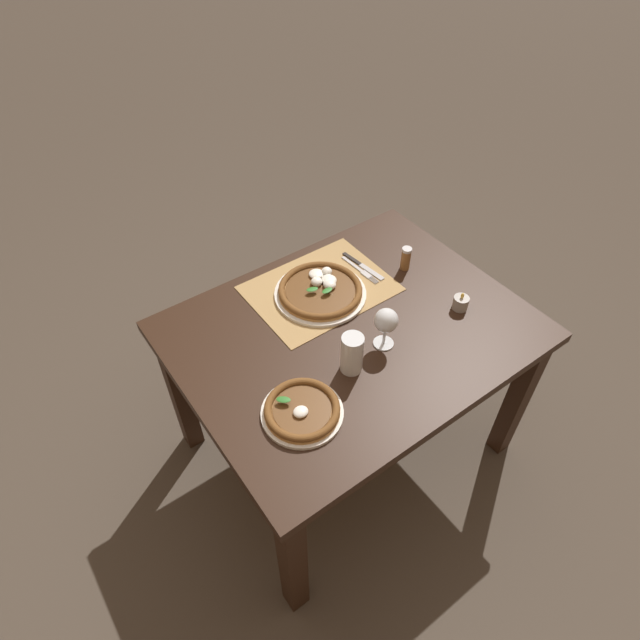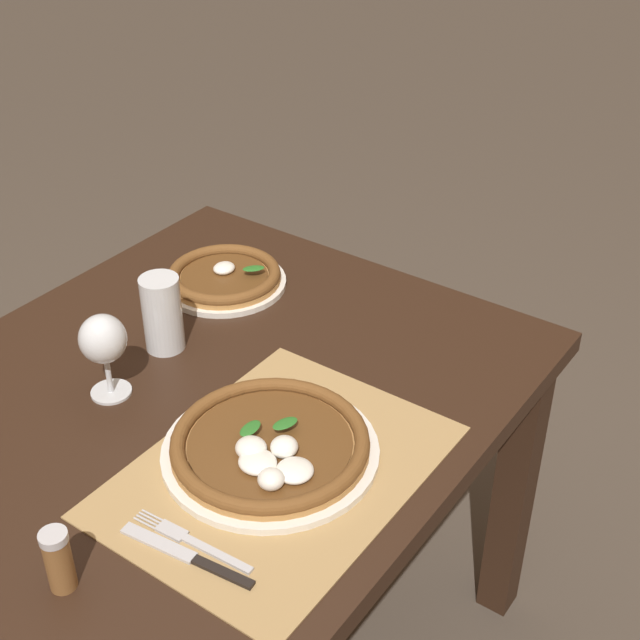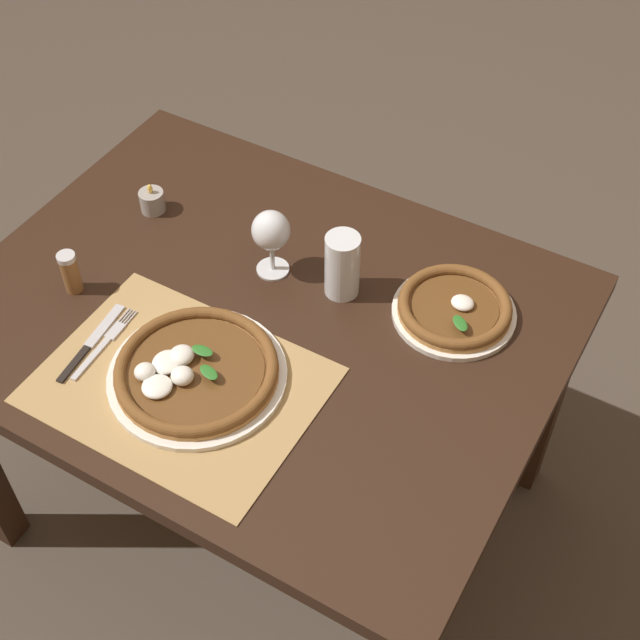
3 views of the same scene
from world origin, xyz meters
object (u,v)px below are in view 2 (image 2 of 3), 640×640
Objects in this scene: pizza_near at (270,446)px; pint_glass at (162,315)px; pizza_far at (224,277)px; knife at (186,556)px; fork at (192,541)px; pepper_shaker at (58,560)px; wine_glass at (103,342)px.

pint_glass reaches higher than pizza_near.
pizza_near is at bearing -131.88° from pizza_far.
pizza_near reaches higher than knife.
pint_glass is at bearing 47.77° from fork.
pepper_shaker is (-0.36, 0.07, 0.03)m from pizza_near.
pint_glass is 1.49× the size of pepper_shaker.
pizza_near is 0.36m from pepper_shaker.
knife is (-0.20, -0.35, -0.10)m from wine_glass.
pepper_shaker is at bearing -142.11° from wine_glass.
knife is (-0.58, -0.43, -0.01)m from pizza_far.
pizza_near is 2.20× the size of wine_glass.
pizza_near is 0.21m from fork.
pepper_shaker is at bearing -155.28° from pizza_far.
wine_glass is 0.42m from pepper_shaker.
pizza_far is at bearing 48.12° from pizza_near.
pizza_far is 0.40m from wine_glass.
pizza_near is 0.33m from wine_glass.
pizza_far is at bearing 13.11° from pint_glass.
pizza_near is 1.36× the size of pizza_far.
wine_glass is 1.07× the size of pint_glass.
wine_glass reaches higher than pepper_shaker.
pizza_near is at bearing -10.91° from pepper_shaker.
wine_glass is at bearing 37.89° from pepper_shaker.
pizza_far is 0.78m from pepper_shaker.
pint_glass is (0.13, 0.34, 0.05)m from pizza_near.
knife is at bearing -133.35° from pint_glass.
pizza_far reaches higher than knife.
knife reaches higher than fork.
pizza_near is at bearing -84.68° from wine_glass.
wine_glass is at bearing -172.61° from pint_glass.
pint_glass is at bearing 7.39° from wine_glass.
wine_glass is 0.77× the size of fork.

